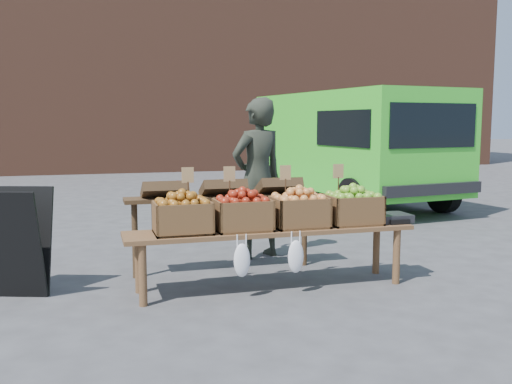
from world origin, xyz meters
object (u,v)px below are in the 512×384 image
object	(u,v)px
delivery_van	(352,150)
crate_golden_apples	(182,217)
vendor	(258,178)
display_bench	(271,258)
crate_green_apples	(353,209)
chalkboard_sign	(10,242)
weighing_scale	(392,218)
back_table	(223,222)
crate_red_apples	(299,212)
crate_russet_pears	(243,215)

from	to	relation	value
delivery_van	crate_golden_apples	size ratio (longest dim) A/B	9.28
vendor	crate_golden_apples	xyz separation A→B (m)	(-1.06, -1.23, -0.20)
display_bench	crate_green_apples	world-z (taller)	crate_green_apples
chalkboard_sign	display_bench	bearing A→B (deg)	8.47
display_bench	weighing_scale	xyz separation A→B (m)	(1.25, 0.00, 0.33)
vendor	back_table	distance (m)	0.83
display_bench	crate_red_apples	size ratio (longest dim) A/B	5.40
back_table	crate_green_apples	world-z (taller)	back_table
vendor	crate_red_apples	distance (m)	1.25
chalkboard_sign	crate_golden_apples	size ratio (longest dim) A/B	1.97
back_table	display_bench	xyz separation A→B (m)	(0.29, -0.72, -0.24)
crate_golden_apples	crate_red_apples	size ratio (longest dim) A/B	1.00
crate_golden_apples	crate_red_apples	distance (m)	1.10
delivery_van	crate_red_apples	distance (m)	5.56
vendor	weighing_scale	distance (m)	1.63
delivery_van	back_table	bearing A→B (deg)	-138.07
back_table	crate_golden_apples	world-z (taller)	back_table
crate_red_apples	crate_russet_pears	bearing A→B (deg)	180.00
delivery_van	weighing_scale	size ratio (longest dim) A/B	13.64
display_bench	back_table	bearing A→B (deg)	111.86
vendor	back_table	bearing A→B (deg)	25.08
crate_golden_apples	display_bench	bearing A→B (deg)	0.00
display_bench	crate_russet_pears	xyz separation A→B (m)	(-0.27, 0.00, 0.42)
chalkboard_sign	display_bench	xyz separation A→B (m)	(2.30, -0.41, -0.21)
chalkboard_sign	crate_golden_apples	xyz separation A→B (m)	(1.47, -0.41, 0.22)
delivery_van	crate_green_apples	world-z (taller)	delivery_van
weighing_scale	crate_russet_pears	bearing A→B (deg)	180.00
vendor	crate_green_apples	size ratio (longest dim) A/B	3.65
back_table	vendor	bearing A→B (deg)	44.47
chalkboard_sign	weighing_scale	distance (m)	3.57
crate_russet_pears	crate_green_apples	size ratio (longest dim) A/B	1.00
chalkboard_sign	display_bench	size ratio (longest dim) A/B	0.36
crate_green_apples	back_table	bearing A→B (deg)	147.12
back_table	crate_green_apples	distance (m)	1.34
crate_golden_apples	delivery_van	bearing A→B (deg)	50.36
crate_red_apples	weighing_scale	size ratio (longest dim) A/B	1.47
display_bench	crate_golden_apples	size ratio (longest dim) A/B	5.40
delivery_van	crate_russet_pears	world-z (taller)	delivery_van
vendor	crate_golden_apples	distance (m)	1.64
chalkboard_sign	back_table	world-z (taller)	back_table
crate_red_apples	weighing_scale	distance (m)	0.98
vendor	crate_red_apples	world-z (taller)	vendor
weighing_scale	delivery_van	bearing A→B (deg)	68.56
crate_russet_pears	weighing_scale	distance (m)	1.53
vendor	display_bench	size ratio (longest dim) A/B	0.68
delivery_van	crate_red_apples	bearing A→B (deg)	-128.78
back_table	crate_golden_apples	xyz separation A→B (m)	(-0.54, -0.72, 0.19)
delivery_van	weighing_scale	bearing A→B (deg)	-119.37
vendor	crate_red_apples	bearing A→B (deg)	72.48
vendor	crate_red_apples	size ratio (longest dim) A/B	3.65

